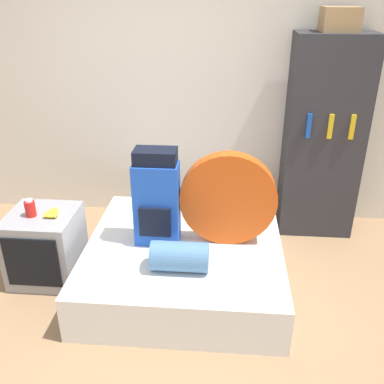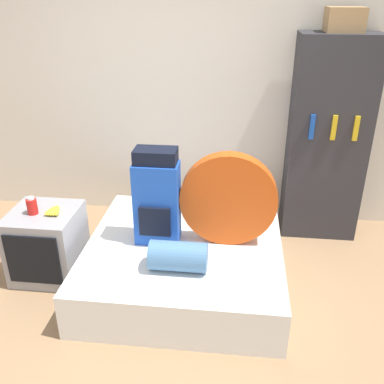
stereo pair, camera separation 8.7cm
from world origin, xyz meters
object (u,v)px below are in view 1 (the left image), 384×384
tent_bag (228,199)px  television (46,246)px  cardboard_box (340,19)px  canister (30,208)px  sleeping_roll (180,256)px  bookshelf (323,139)px  backpack (157,199)px

tent_bag → television: size_ratio=1.28×
television → cardboard_box: size_ratio=1.97×
tent_bag → television: tent_bag is taller
canister → cardboard_box: 2.93m
sleeping_roll → television: (-1.14, 0.32, -0.18)m
television → canister: (-0.06, -0.03, 0.36)m
television → cardboard_box: cardboard_box is taller
sleeping_roll → bookshelf: 1.84m
television → canister: bearing=-156.6°
backpack → cardboard_box: 2.11m
backpack → cardboard_box: cardboard_box is taller
tent_bag → sleeping_roll: size_ratio=1.81×
backpack → sleeping_roll: size_ratio=1.87×
bookshelf → canister: bearing=-156.6°
sleeping_roll → bookshelf: size_ratio=0.22×
sleeping_roll → television: size_ratio=0.71×
cardboard_box → bookshelf: bearing=-106.2°
bookshelf → cardboard_box: bearing=73.8°
backpack → tent_bag: size_ratio=1.03×
television → bookshelf: size_ratio=0.31×
television → canister: size_ratio=4.09×
backpack → tent_bag: bearing=4.8°
backpack → bookshelf: size_ratio=0.41×
tent_bag → television: 1.54m
backpack → sleeping_roll: (0.22, -0.37, -0.26)m
sleeping_roll → cardboard_box: (1.20, 1.35, 1.49)m
television → sleeping_roll: bearing=-15.6°
backpack → bookshelf: bearing=34.2°
backpack → canister: bearing=-175.4°
canister → bookshelf: size_ratio=0.08×
tent_bag → bookshelf: bookshelf is taller
backpack → sleeping_roll: backpack is taller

